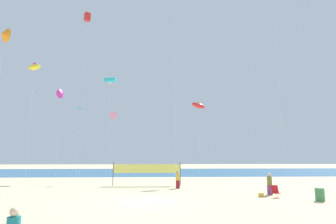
{
  "coord_description": "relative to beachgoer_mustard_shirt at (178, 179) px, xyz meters",
  "views": [
    {
      "loc": [
        0.88,
        -19.31,
        3.39
      ],
      "look_at": [
        1.88,
        9.13,
        7.79
      ],
      "focal_mm": 28.18,
      "sensor_mm": 36.0,
      "label": 1
    }
  ],
  "objects": [
    {
      "name": "folding_beach_chair",
      "position": [
        7.17,
        -5.37,
        -0.42
      ],
      "size": [
        0.52,
        0.65,
        0.89
      ],
      "rotation": [
        0.0,
        0.0,
        0.59
      ],
      "color": "red",
      "rests_on": "ground"
    },
    {
      "name": "kite_cyan_diamond",
      "position": [
        -12.35,
        8.76,
        8.24
      ],
      "size": [
        0.71,
        0.69,
        9.37
      ],
      "color": "silver",
      "rests_on": "ground"
    },
    {
      "name": "kite_magenta_delta",
      "position": [
        -15.68,
        10.73,
        10.72
      ],
      "size": [
        0.88,
        1.35,
        12.29
      ],
      "color": "silver",
      "rests_on": "ground"
    },
    {
      "name": "kite_cyan_tube",
      "position": [
        -9.18,
        12.44,
        13.23
      ],
      "size": [
        1.74,
        0.86,
        14.5
      ],
      "color": "silver",
      "rests_on": "ground"
    },
    {
      "name": "kite_yellow_inflatable",
      "position": [
        -15.28,
        1.67,
        11.59
      ],
      "size": [
        1.81,
        1.32,
        12.96
      ],
      "color": "silver",
      "rests_on": "ground"
    },
    {
      "name": "kite_pink_delta",
      "position": [
        -7.79,
        7.46,
        7.2
      ],
      "size": [
        1.09,
        1.02,
        8.61
      ],
      "color": "silver",
      "rests_on": "ground"
    },
    {
      "name": "kite_red_inflatable",
      "position": [
        2.86,
        4.8,
        8.07
      ],
      "size": [
        1.75,
        0.65,
        9.47
      ],
      "color": "silver",
      "rests_on": "ground"
    },
    {
      "name": "beachgoer_mustard_shirt",
      "position": [
        0.0,
        0.0,
        0.0
      ],
      "size": [
        0.38,
        0.38,
        1.66
      ],
      "rotation": [
        0.0,
        0.0,
        5.39
      ],
      "color": "maroon",
      "rests_on": "ground"
    },
    {
      "name": "ground_plane",
      "position": [
        -2.74,
        -6.74,
        -0.89
      ],
      "size": [
        120.0,
        120.0,
        0.0
      ],
      "primitive_type": "plane",
      "color": "beige"
    },
    {
      "name": "kite_orange_delta",
      "position": [
        -16.74,
        -1.74,
        13.68
      ],
      "size": [
        1.47,
        1.11,
        15.29
      ],
      "color": "silver",
      "rests_on": "ground"
    },
    {
      "name": "beachgoer_olive_shirt",
      "position": [
        7.24,
        -4.13,
        0.04
      ],
      "size": [
        0.4,
        0.4,
        1.75
      ],
      "rotation": [
        0.0,
        0.0,
        4.2
      ],
      "color": "#7A3872",
      "rests_on": "ground"
    },
    {
      "name": "beach_handbag",
      "position": [
        6.1,
        -5.16,
        -0.74
      ],
      "size": [
        0.37,
        0.19,
        0.3
      ],
      "primitive_type": "cube",
      "color": "gold",
      "rests_on": "ground"
    },
    {
      "name": "kite_red_box",
      "position": [
        -11.34,
        6.62,
        20.09
      ],
      "size": [
        0.91,
        0.91,
        21.57
      ],
      "color": "silver",
      "rests_on": "ground"
    },
    {
      "name": "volleyball_net",
      "position": [
        -3.1,
        2.45,
        0.74
      ],
      "size": [
        7.16,
        0.17,
        2.4
      ],
      "color": "#4C4C51",
      "rests_on": "ground"
    },
    {
      "name": "ocean_band",
      "position": [
        -2.74,
        21.86,
        -0.89
      ],
      "size": [
        120.0,
        20.0,
        0.01
      ],
      "primitive_type": "cube",
      "color": "#28608C",
      "rests_on": "ground"
    },
    {
      "name": "trash_barrel",
      "position": [
        9.68,
        -6.94,
        -0.45
      ],
      "size": [
        0.63,
        0.63,
        0.89
      ],
      "primitive_type": "cylinder",
      "color": "#3F7F4C",
      "rests_on": "ground"
    }
  ]
}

